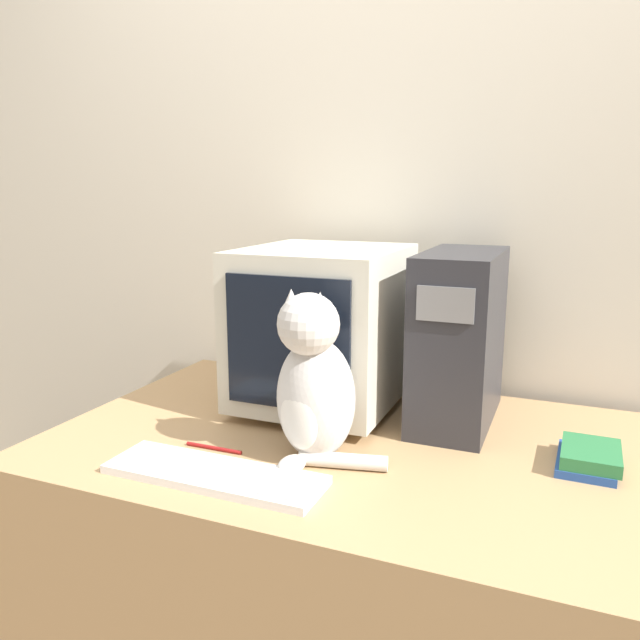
{
  "coord_description": "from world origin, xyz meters",
  "views": [
    {
      "loc": [
        0.49,
        -0.88,
        1.32
      ],
      "look_at": [
        -0.08,
        0.49,
        1.0
      ],
      "focal_mm": 35.0,
      "sensor_mm": 36.0,
      "label": 1
    }
  ],
  "objects_px": {
    "keyboard": "(214,474)",
    "book_stack": "(589,457)",
    "computer_tower": "(459,338)",
    "crt_monitor": "(323,327)",
    "cat": "(314,386)",
    "pen": "(214,448)"
  },
  "relations": [
    {
      "from": "keyboard",
      "to": "book_stack",
      "type": "height_order",
      "value": "book_stack"
    },
    {
      "from": "computer_tower",
      "to": "book_stack",
      "type": "distance_m",
      "value": 0.42
    },
    {
      "from": "crt_monitor",
      "to": "keyboard",
      "type": "bearing_deg",
      "value": -94.94
    },
    {
      "from": "keyboard",
      "to": "cat",
      "type": "xyz_separation_m",
      "value": [
        0.16,
        0.17,
        0.16
      ]
    },
    {
      "from": "cat",
      "to": "pen",
      "type": "relative_size",
      "value": 2.66
    },
    {
      "from": "crt_monitor",
      "to": "cat",
      "type": "height_order",
      "value": "crt_monitor"
    },
    {
      "from": "crt_monitor",
      "to": "cat",
      "type": "distance_m",
      "value": 0.35
    },
    {
      "from": "keyboard",
      "to": "book_stack",
      "type": "xyz_separation_m",
      "value": [
        0.73,
        0.36,
        0.01
      ]
    },
    {
      "from": "cat",
      "to": "crt_monitor",
      "type": "bearing_deg",
      "value": 119.26
    },
    {
      "from": "keyboard",
      "to": "crt_monitor",
      "type": "bearing_deg",
      "value": 85.06
    },
    {
      "from": "book_stack",
      "to": "pen",
      "type": "xyz_separation_m",
      "value": [
        -0.81,
        -0.23,
        -0.02
      ]
    },
    {
      "from": "crt_monitor",
      "to": "cat",
      "type": "bearing_deg",
      "value": -71.06
    },
    {
      "from": "crt_monitor",
      "to": "keyboard",
      "type": "xyz_separation_m",
      "value": [
        -0.04,
        -0.5,
        -0.22
      ]
    },
    {
      "from": "pen",
      "to": "cat",
      "type": "bearing_deg",
      "value": 10.8
    },
    {
      "from": "pen",
      "to": "crt_monitor",
      "type": "bearing_deg",
      "value": 71.85
    },
    {
      "from": "keyboard",
      "to": "cat",
      "type": "height_order",
      "value": "cat"
    },
    {
      "from": "book_stack",
      "to": "pen",
      "type": "height_order",
      "value": "book_stack"
    },
    {
      "from": "computer_tower",
      "to": "keyboard",
      "type": "distance_m",
      "value": 0.7
    },
    {
      "from": "computer_tower",
      "to": "cat",
      "type": "xyz_separation_m",
      "value": [
        -0.25,
        -0.37,
        -0.05
      ]
    },
    {
      "from": "cat",
      "to": "pen",
      "type": "height_order",
      "value": "cat"
    },
    {
      "from": "book_stack",
      "to": "pen",
      "type": "relative_size",
      "value": 1.26
    },
    {
      "from": "keyboard",
      "to": "cat",
      "type": "distance_m",
      "value": 0.28
    }
  ]
}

